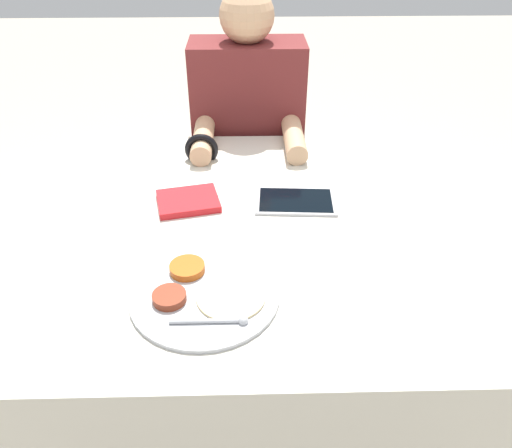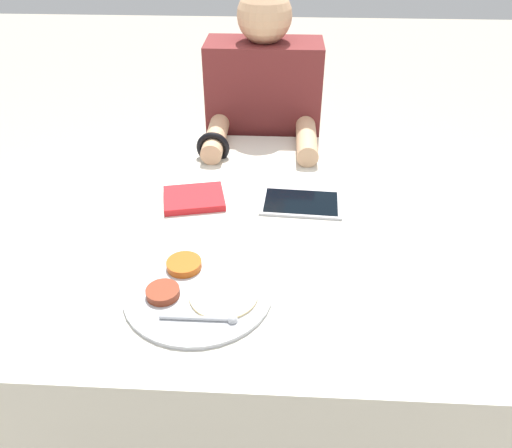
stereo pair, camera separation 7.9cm
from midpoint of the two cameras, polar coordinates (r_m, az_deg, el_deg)
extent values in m
plane|color=#B2A893|center=(1.90, -1.03, -19.40)|extent=(12.00, 12.00, 0.00)
cube|color=beige|center=(1.60, -1.17, -11.28)|extent=(1.29, 1.10, 0.77)
cylinder|color=#B7BABF|center=(1.13, -7.87, -8.01)|extent=(0.33, 0.33, 0.01)
cylinder|color=#B75114|center=(1.18, -9.78, -5.03)|extent=(0.08, 0.08, 0.02)
cylinder|color=maroon|center=(1.11, -11.90, -8.24)|extent=(0.07, 0.07, 0.02)
cylinder|color=beige|center=(1.11, -4.94, -8.29)|extent=(0.15, 0.15, 0.01)
cylinder|color=#B7BABF|center=(1.06, -7.90, -10.99)|extent=(0.15, 0.01, 0.01)
sphere|color=#B7BABF|center=(1.05, -3.67, -11.00)|extent=(0.02, 0.02, 0.02)
cube|color=silver|center=(1.44, -9.31, 2.37)|extent=(0.19, 0.17, 0.01)
cube|color=red|center=(1.44, -9.33, 2.58)|extent=(0.20, 0.17, 0.02)
cube|color=#B7B7BC|center=(1.43, 2.98, 2.58)|extent=(0.24, 0.16, 0.01)
cube|color=black|center=(1.43, 2.98, 2.73)|extent=(0.21, 0.14, 0.00)
cube|color=black|center=(2.22, -1.82, -1.70)|extent=(0.37, 0.22, 0.44)
cube|color=maroon|center=(1.95, -2.11, 11.09)|extent=(0.41, 0.20, 0.63)
sphere|color=tan|center=(1.82, -2.39, 22.71)|extent=(0.19, 0.19, 0.19)
cylinder|color=tan|center=(1.74, -7.38, 9.62)|extent=(0.07, 0.28, 0.07)
cylinder|color=tan|center=(1.73, 3.02, 9.80)|extent=(0.07, 0.28, 0.07)
torus|color=black|center=(1.66, -7.61, 8.41)|extent=(0.11, 0.02, 0.11)
camera|label=1|loc=(0.04, -91.83, -1.27)|focal=35.00mm
camera|label=2|loc=(0.04, 88.17, 1.27)|focal=35.00mm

